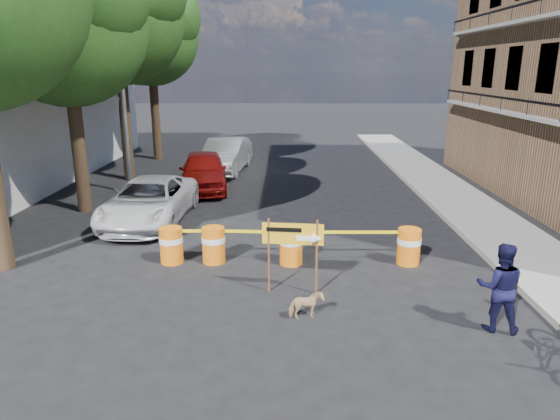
{
  "coord_description": "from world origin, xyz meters",
  "views": [
    {
      "loc": [
        -0.03,
        -9.14,
        4.67
      ],
      "look_at": [
        -0.17,
        2.65,
        1.3
      ],
      "focal_mm": 32.0,
      "sensor_mm": 36.0,
      "label": 1
    }
  ],
  "objects_px": {
    "barrel_mid_left": "(214,244)",
    "sedan_silver": "(226,155)",
    "sedan_red": "(203,171)",
    "pedestrian": "(500,287)",
    "barrel_mid_right": "(291,246)",
    "suv_white": "(149,201)",
    "dog": "(306,305)",
    "barrel_far_right": "(409,246)",
    "barrel_far_left": "(171,245)",
    "detour_sign": "(300,240)"
  },
  "relations": [
    {
      "from": "dog",
      "to": "sedan_red",
      "type": "bearing_deg",
      "value": -0.17
    },
    {
      "from": "barrel_far_left",
      "to": "detour_sign",
      "type": "relative_size",
      "value": 0.54
    },
    {
      "from": "detour_sign",
      "to": "dog",
      "type": "xyz_separation_m",
      "value": [
        0.1,
        -1.12,
        -0.93
      ]
    },
    {
      "from": "sedan_red",
      "to": "sedan_silver",
      "type": "bearing_deg",
      "value": 74.38
    },
    {
      "from": "pedestrian",
      "to": "dog",
      "type": "height_order",
      "value": "pedestrian"
    },
    {
      "from": "detour_sign",
      "to": "sedan_red",
      "type": "relative_size",
      "value": 0.37
    },
    {
      "from": "barrel_far_right",
      "to": "sedan_red",
      "type": "relative_size",
      "value": 0.2
    },
    {
      "from": "barrel_far_left",
      "to": "barrel_mid_left",
      "type": "relative_size",
      "value": 1.0
    },
    {
      "from": "suv_white",
      "to": "sedan_red",
      "type": "xyz_separation_m",
      "value": [
        1.0,
        4.34,
        0.08
      ]
    },
    {
      "from": "barrel_mid_left",
      "to": "sedan_silver",
      "type": "height_order",
      "value": "sedan_silver"
    },
    {
      "from": "barrel_mid_right",
      "to": "suv_white",
      "type": "bearing_deg",
      "value": 141.99
    },
    {
      "from": "barrel_far_left",
      "to": "detour_sign",
      "type": "xyz_separation_m",
      "value": [
        3.12,
        -1.73,
        0.73
      ]
    },
    {
      "from": "barrel_far_left",
      "to": "pedestrian",
      "type": "relative_size",
      "value": 0.53
    },
    {
      "from": "barrel_far_left",
      "to": "sedan_red",
      "type": "xyz_separation_m",
      "value": [
        -0.43,
        7.72,
        0.28
      ]
    },
    {
      "from": "dog",
      "to": "sedan_silver",
      "type": "bearing_deg",
      "value": -6.48
    },
    {
      "from": "barrel_mid_right",
      "to": "barrel_mid_left",
      "type": "bearing_deg",
      "value": 177.39
    },
    {
      "from": "barrel_mid_left",
      "to": "dog",
      "type": "bearing_deg",
      "value": -52.93
    },
    {
      "from": "dog",
      "to": "barrel_mid_right",
      "type": "bearing_deg",
      "value": -13.86
    },
    {
      "from": "barrel_far_right",
      "to": "sedan_red",
      "type": "distance_m",
      "value": 9.97
    },
    {
      "from": "barrel_mid_left",
      "to": "suv_white",
      "type": "distance_m",
      "value": 4.17
    },
    {
      "from": "dog",
      "to": "sedan_silver",
      "type": "height_order",
      "value": "sedan_silver"
    },
    {
      "from": "pedestrian",
      "to": "sedan_silver",
      "type": "relative_size",
      "value": 0.36
    },
    {
      "from": "barrel_mid_right",
      "to": "barrel_far_right",
      "type": "height_order",
      "value": "same"
    },
    {
      "from": "dog",
      "to": "suv_white",
      "type": "height_order",
      "value": "suv_white"
    },
    {
      "from": "barrel_mid_right",
      "to": "sedan_red",
      "type": "bearing_deg",
      "value": 113.54
    },
    {
      "from": "detour_sign",
      "to": "barrel_mid_left",
      "type": "bearing_deg",
      "value": 145.21
    },
    {
      "from": "barrel_mid_left",
      "to": "sedan_silver",
      "type": "distance_m",
      "value": 11.19
    },
    {
      "from": "barrel_far_left",
      "to": "suv_white",
      "type": "distance_m",
      "value": 3.68
    },
    {
      "from": "barrel_far_left",
      "to": "barrel_far_right",
      "type": "xyz_separation_m",
      "value": [
        5.85,
        -0.02,
        0.0
      ]
    },
    {
      "from": "barrel_far_left",
      "to": "sedan_red",
      "type": "height_order",
      "value": "sedan_red"
    },
    {
      "from": "detour_sign",
      "to": "dog",
      "type": "height_order",
      "value": "detour_sign"
    },
    {
      "from": "barrel_mid_left",
      "to": "pedestrian",
      "type": "height_order",
      "value": "pedestrian"
    },
    {
      "from": "barrel_far_left",
      "to": "barrel_mid_left",
      "type": "height_order",
      "value": "same"
    },
    {
      "from": "sedan_silver",
      "to": "dog",
      "type": "bearing_deg",
      "value": -70.43
    },
    {
      "from": "barrel_far_left",
      "to": "sedan_silver",
      "type": "relative_size",
      "value": 0.19
    },
    {
      "from": "sedan_red",
      "to": "barrel_far_left",
      "type": "bearing_deg",
      "value": -94.59
    },
    {
      "from": "dog",
      "to": "suv_white",
      "type": "bearing_deg",
      "value": 17.54
    },
    {
      "from": "pedestrian",
      "to": "barrel_far_right",
      "type": "bearing_deg",
      "value": -60.7
    },
    {
      "from": "dog",
      "to": "suv_white",
      "type": "distance_m",
      "value": 7.79
    },
    {
      "from": "barrel_mid_left",
      "to": "dog",
      "type": "relative_size",
      "value": 1.38
    },
    {
      "from": "sedan_red",
      "to": "sedan_silver",
      "type": "xyz_separation_m",
      "value": [
        0.48,
        3.45,
        0.03
      ]
    },
    {
      "from": "barrel_far_right",
      "to": "dog",
      "type": "height_order",
      "value": "barrel_far_right"
    },
    {
      "from": "barrel_mid_right",
      "to": "pedestrian",
      "type": "relative_size",
      "value": 0.53
    },
    {
      "from": "barrel_mid_right",
      "to": "sedan_silver",
      "type": "relative_size",
      "value": 0.19
    },
    {
      "from": "barrel_mid_left",
      "to": "dog",
      "type": "height_order",
      "value": "barrel_mid_left"
    },
    {
      "from": "barrel_mid_left",
      "to": "sedan_red",
      "type": "height_order",
      "value": "sedan_red"
    },
    {
      "from": "barrel_mid_left",
      "to": "suv_white",
      "type": "relative_size",
      "value": 0.18
    },
    {
      "from": "detour_sign",
      "to": "pedestrian",
      "type": "xyz_separation_m",
      "value": [
        3.59,
        -1.48,
        -0.36
      ]
    },
    {
      "from": "barrel_mid_left",
      "to": "suv_white",
      "type": "xyz_separation_m",
      "value": [
        -2.47,
        3.34,
        0.21
      ]
    },
    {
      "from": "barrel_far_right",
      "to": "pedestrian",
      "type": "distance_m",
      "value": 3.34
    }
  ]
}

